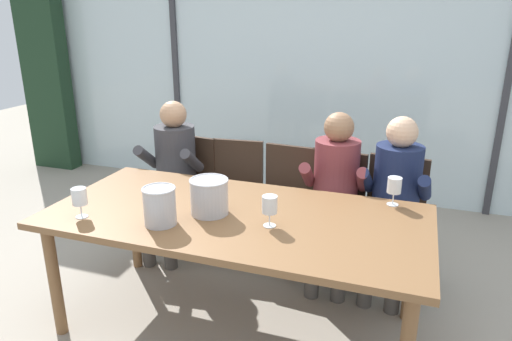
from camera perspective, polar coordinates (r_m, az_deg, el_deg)
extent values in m
plane|color=#9E9384|center=(3.90, 3.21, -9.89)|extent=(14.00, 14.00, 0.00)
cube|color=silver|center=(4.84, 8.32, 11.86)|extent=(7.39, 0.03, 2.60)
cube|color=#38383D|center=(5.39, -9.75, 12.48)|extent=(0.06, 0.06, 2.60)
cube|color=#38383D|center=(4.79, 28.47, 9.76)|extent=(0.06, 0.06, 2.60)
cube|color=#386633|center=(9.21, 13.72, 11.96)|extent=(13.39, 2.40, 1.71)
cube|color=#1E3823|center=(6.26, -24.45, 11.95)|extent=(0.56, 0.20, 2.60)
cube|color=brown|center=(2.71, -2.45, -5.65)|extent=(2.19, 1.04, 0.04)
cylinder|color=brown|center=(3.08, -23.42, -12.22)|extent=(0.07, 0.07, 0.73)
cylinder|color=brown|center=(3.65, -14.65, -6.23)|extent=(0.07, 0.07, 0.73)
cylinder|color=brown|center=(3.10, 18.46, -11.30)|extent=(0.07, 0.07, 0.73)
cube|color=#332319|center=(3.86, -9.14, -2.74)|extent=(0.49, 0.49, 0.03)
cube|color=#332319|center=(3.94, -7.63, 1.22)|extent=(0.42, 0.09, 0.42)
cylinder|color=#332319|center=(3.93, -12.84, -6.42)|extent=(0.04, 0.04, 0.45)
cylinder|color=#332319|center=(3.71, -8.23, -7.63)|extent=(0.04, 0.04, 0.45)
cylinder|color=#332319|center=(4.20, -9.60, -4.50)|extent=(0.04, 0.04, 0.45)
cylinder|color=#332319|center=(4.00, -5.15, -5.51)|extent=(0.04, 0.04, 0.45)
cube|color=#332319|center=(3.69, -3.03, -3.55)|extent=(0.48, 0.48, 0.03)
cube|color=#332319|center=(3.79, -2.23, 0.67)|extent=(0.42, 0.08, 0.42)
cylinder|color=#332319|center=(3.68, -6.68, -7.81)|extent=(0.04, 0.04, 0.45)
cylinder|color=#332319|center=(3.58, -0.90, -8.51)|extent=(0.04, 0.04, 0.45)
cylinder|color=#332319|center=(4.01, -4.81, -5.46)|extent=(0.04, 0.04, 0.45)
cylinder|color=#332319|center=(3.91, 0.51, -6.02)|extent=(0.04, 0.04, 0.45)
cube|color=#332319|center=(3.54, 3.18, -4.54)|extent=(0.47, 0.47, 0.03)
cube|color=#332319|center=(3.64, 4.35, -0.17)|extent=(0.42, 0.07, 0.42)
cylinder|color=#332319|center=(3.55, -0.89, -8.72)|extent=(0.04, 0.04, 0.45)
cylinder|color=#332319|center=(3.43, 4.98, -9.86)|extent=(0.04, 0.04, 0.45)
cylinder|color=#332319|center=(3.87, 1.46, -6.34)|extent=(0.04, 0.04, 0.45)
cylinder|color=#332319|center=(3.75, 6.88, -7.28)|extent=(0.04, 0.04, 0.45)
cube|color=#332319|center=(3.45, 8.81, -5.41)|extent=(0.50, 0.50, 0.03)
cube|color=#332319|center=(3.55, 10.03, -0.93)|extent=(0.42, 0.09, 0.42)
cylinder|color=#332319|center=(3.45, 4.55, -9.65)|extent=(0.04, 0.04, 0.45)
cylinder|color=#332319|center=(3.35, 10.67, -10.93)|extent=(0.04, 0.04, 0.45)
cylinder|color=#332319|center=(3.77, 6.81, -7.16)|extent=(0.04, 0.04, 0.45)
cylinder|color=#332319|center=(3.67, 12.42, -8.23)|extent=(0.04, 0.04, 0.45)
cube|color=#332319|center=(3.42, 16.10, -6.23)|extent=(0.48, 0.48, 0.03)
cube|color=#332319|center=(3.52, 16.92, -1.65)|extent=(0.42, 0.07, 0.42)
cylinder|color=#332319|center=(3.38, 12.00, -10.71)|extent=(0.04, 0.04, 0.45)
cylinder|color=#332319|center=(3.34, 18.50, -11.71)|extent=(0.04, 0.04, 0.45)
cylinder|color=#332319|center=(3.71, 13.30, -8.00)|extent=(0.04, 0.04, 0.45)
cylinder|color=#332319|center=(3.67, 19.17, -8.86)|extent=(0.04, 0.04, 0.45)
cylinder|color=#38383D|center=(3.80, -9.79, 1.54)|extent=(0.35, 0.35, 0.52)
sphere|color=tan|center=(3.71, -10.09, 6.77)|extent=(0.21, 0.21, 0.21)
cube|color=#47423D|center=(3.75, -12.04, -3.05)|extent=(0.17, 0.41, 0.13)
cube|color=#47423D|center=(3.68, -9.50, -3.33)|extent=(0.17, 0.41, 0.13)
cylinder|color=#47423D|center=(3.69, -13.10, -7.90)|extent=(0.10, 0.10, 0.48)
cylinder|color=#47423D|center=(3.62, -10.53, -8.28)|extent=(0.10, 0.10, 0.48)
cylinder|color=#38383D|center=(3.77, -13.18, 1.58)|extent=(0.11, 0.33, 0.26)
cylinder|color=#38383D|center=(3.62, -7.79, 1.18)|extent=(0.11, 0.33, 0.26)
cylinder|color=brown|center=(3.39, 9.78, -0.60)|extent=(0.34, 0.34, 0.52)
sphere|color=#936B4C|center=(3.29, 10.12, 5.24)|extent=(0.21, 0.21, 0.21)
cube|color=#47423D|center=(3.31, 7.61, -5.83)|extent=(0.16, 0.41, 0.13)
cube|color=#47423D|center=(3.29, 10.73, -6.13)|extent=(0.16, 0.41, 0.13)
cylinder|color=#47423D|center=(3.25, 6.91, -11.43)|extent=(0.10, 0.10, 0.48)
cylinder|color=#47423D|center=(3.23, 10.13, -11.76)|extent=(0.10, 0.10, 0.48)
cylinder|color=brown|center=(3.29, 6.30, -0.56)|extent=(0.10, 0.33, 0.26)
cylinder|color=brown|center=(3.26, 12.91, -1.13)|extent=(0.10, 0.33, 0.26)
cylinder|color=#192347|center=(3.35, 16.86, -1.37)|extent=(0.35, 0.35, 0.52)
sphere|color=#DBAD89|center=(3.25, 17.44, 4.51)|extent=(0.21, 0.21, 0.21)
cube|color=#47423D|center=(3.28, 14.37, -6.54)|extent=(0.16, 0.41, 0.13)
cube|color=#47423D|center=(3.26, 17.50, -7.00)|extent=(0.16, 0.41, 0.13)
cylinder|color=#47423D|center=(3.22, 13.33, -12.15)|extent=(0.10, 0.10, 0.48)
cylinder|color=#47423D|center=(3.20, 16.56, -12.66)|extent=(0.10, 0.10, 0.48)
cylinder|color=#192347|center=(3.26, 13.30, -1.16)|extent=(0.11, 0.33, 0.26)
cylinder|color=#192347|center=(3.22, 19.94, -2.06)|extent=(0.11, 0.33, 0.26)
cylinder|color=#B7B7BC|center=(2.59, -11.68, -4.32)|extent=(0.18, 0.18, 0.21)
torus|color=silver|center=(2.55, -11.83, -2.19)|extent=(0.18, 0.18, 0.01)
cylinder|color=#B7B7BC|center=(2.68, -5.73, -3.22)|extent=(0.22, 0.22, 0.20)
torus|color=silver|center=(2.65, -5.80, -1.18)|extent=(0.22, 0.22, 0.01)
cylinder|color=silver|center=(2.94, 16.35, -4.00)|extent=(0.07, 0.07, 0.00)
cylinder|color=silver|center=(2.92, 16.42, -3.29)|extent=(0.01, 0.01, 0.07)
cylinder|color=silver|center=(2.90, 16.57, -1.73)|extent=(0.08, 0.08, 0.09)
cylinder|color=maroon|center=(2.90, 16.52, -2.22)|extent=(0.07, 0.07, 0.04)
cylinder|color=silver|center=(2.84, -20.51, -5.30)|extent=(0.07, 0.07, 0.00)
cylinder|color=silver|center=(2.82, -20.60, -4.56)|extent=(0.01, 0.01, 0.07)
cylinder|color=silver|center=(2.79, -20.80, -2.96)|extent=(0.08, 0.08, 0.09)
cylinder|color=maroon|center=(2.80, -20.74, -3.47)|extent=(0.07, 0.07, 0.04)
cylinder|color=silver|center=(2.55, 1.66, -6.74)|extent=(0.07, 0.07, 0.00)
cylinder|color=silver|center=(2.54, 1.67, -5.93)|extent=(0.01, 0.01, 0.07)
cylinder|color=silver|center=(2.50, 1.69, -4.17)|extent=(0.08, 0.08, 0.09)
cylinder|color=maroon|center=(2.51, 1.68, -4.73)|extent=(0.07, 0.07, 0.04)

